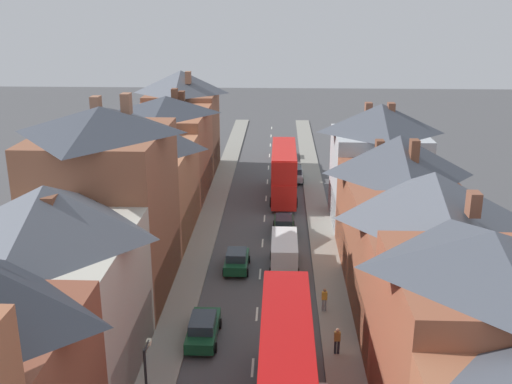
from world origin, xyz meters
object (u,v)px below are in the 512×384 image
double_decker_bus_lead (284,172)px  pedestrian_far_left (324,299)px  car_parked_right_a (295,174)px  delivery_van (284,252)px  car_mid_white (284,225)px  car_parked_left_b (237,260)px  double_decker_bus_mid_street (286,364)px  pedestrian_mid_right (337,340)px  car_parked_left_a (283,151)px  car_near_blue (203,328)px

double_decker_bus_lead → pedestrian_far_left: bearing=-83.8°
car_parked_right_a → delivery_van: delivery_van is taller
car_mid_white → delivery_van: delivery_van is taller
double_decker_bus_lead → car_parked_left_b: double_decker_bus_lead is taller
double_decker_bus_mid_street → car_parked_right_a: 40.34m
pedestrian_mid_right → car_parked_left_b: bearing=120.3°
pedestrian_mid_right → pedestrian_far_left: (-0.40, 4.95, 0.00)m
double_decker_bus_lead → car_parked_right_a: bearing=78.0°
double_decker_bus_lead → car_parked_left_b: (-3.59, -17.67, -2.01)m
car_parked_left_a → pedestrian_far_left: (2.59, -40.79, 0.23)m
double_decker_bus_mid_street → delivery_van: 16.98m
car_mid_white → pedestrian_far_left: pedestrian_far_left is taller
double_decker_bus_mid_street → car_parked_left_b: 16.95m
car_parked_left_a → car_parked_left_b: 34.66m
delivery_van → double_decker_bus_mid_street: bearing=-90.0°
double_decker_bus_lead → car_near_blue: bearing=-100.0°
car_mid_white → car_parked_left_a: bearing=90.0°
car_parked_right_a → car_parked_left_b: (-4.90, -23.82, -0.01)m
car_parked_left_a → car_near_blue: bearing=-96.3°
double_decker_bus_lead → car_parked_left_b: 18.14m
car_parked_left_b → pedestrian_far_left: 8.84m
double_decker_bus_mid_street → car_mid_white: bearing=90.0°
car_near_blue → car_mid_white: size_ratio=1.00×
double_decker_bus_lead → double_decker_bus_mid_street: 34.11m
car_parked_right_a → pedestrian_far_left: (1.29, -30.14, 0.22)m
car_near_blue → car_parked_left_b: bearing=82.5°
double_decker_bus_lead → double_decker_bus_mid_street: (0.00, -34.11, 0.00)m
car_parked_left_b → delivery_van: delivery_van is taller
double_decker_bus_mid_street → car_parked_right_a: double_decker_bus_mid_street is taller
pedestrian_mid_right → car_parked_left_a: bearing=93.7°
car_parked_right_a → car_near_blue: bearing=-100.4°
double_decker_bus_lead → double_decker_bus_mid_street: size_ratio=1.00×
car_parked_left_a → car_parked_left_b: car_parked_left_b is taller
double_decker_bus_lead → pedestrian_mid_right: 29.14m
pedestrian_far_left → car_parked_right_a: bearing=92.4°
car_mid_white → delivery_van: 7.22m
car_parked_left_a → double_decker_bus_lead: bearing=-90.0°
double_decker_bus_lead → car_mid_white: size_ratio=2.43×
pedestrian_far_left → car_parked_left_a: bearing=93.6°
double_decker_bus_mid_street → car_parked_left_a: size_ratio=2.50×
double_decker_bus_lead → car_near_blue: (-4.89, -27.60, -2.02)m
car_parked_left_a → pedestrian_mid_right: (2.99, -45.73, 0.23)m
delivery_van → pedestrian_far_left: size_ratio=3.23×
car_parked_left_a → pedestrian_far_left: size_ratio=2.68×
delivery_van → car_parked_left_a: bearing=90.0°
car_parked_right_a → pedestrian_mid_right: pedestrian_mid_right is taller
double_decker_bus_lead → car_parked_left_b: size_ratio=2.84×
car_mid_white → pedestrian_mid_right: size_ratio=2.76×
car_parked_left_a → double_decker_bus_mid_street: bearing=-90.0°
car_mid_white → pedestrian_far_left: (2.59, -13.98, 0.23)m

